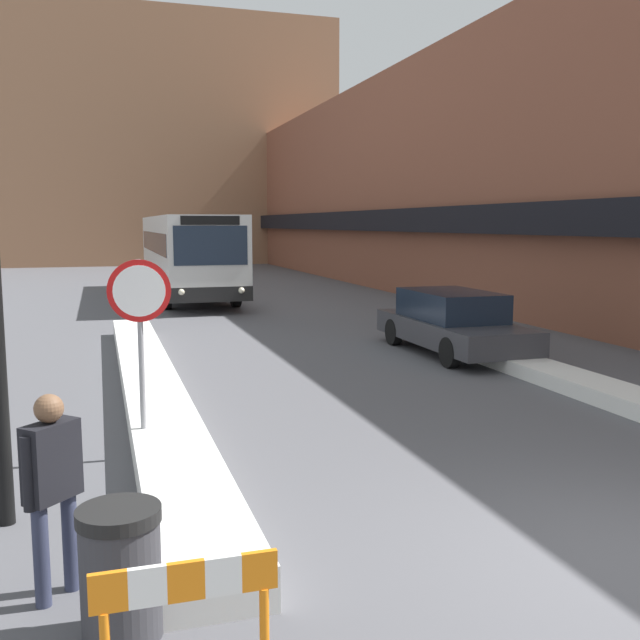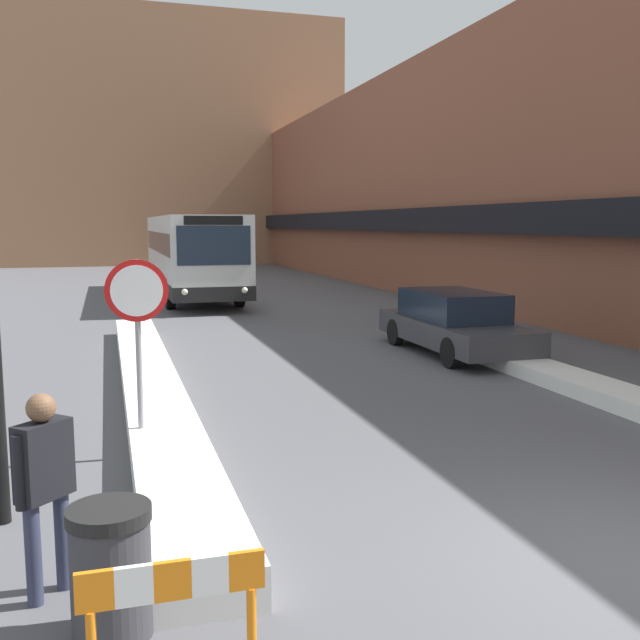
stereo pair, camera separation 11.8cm
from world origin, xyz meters
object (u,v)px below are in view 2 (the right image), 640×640
Objects in this scene: stop_sign at (137,315)px; construction_barricade at (173,605)px; trash_bin at (111,571)px; street_lamp at (12,116)px; pedestrian at (45,476)px; parked_car_front at (454,322)px; city_bus at (191,254)px.

construction_barricade is (-0.04, -4.85, -1.13)m from stop_sign.
street_lamp is at bearing 107.49° from trash_bin.
stop_sign is 3.44m from pedestrian.
parked_car_front is 4.92× the size of trash_bin.
stop_sign is 2.86m from street_lamp.
construction_barricade is at bearing -108.38° from pedestrian.
pedestrian is at bearing -132.53° from parked_car_front.
parked_car_front reaches higher than trash_bin.
stop_sign is 4.17m from trash_bin.
city_bus is 23.27m from pedestrian.
street_lamp reaches higher than construction_barricade.
city_bus reaches higher than parked_car_front.
street_lamp reaches higher than parked_car_front.
street_lamp is at bearing 108.53° from construction_barricade.
parked_car_front is 12.00m from trash_bin.
parked_car_front reaches higher than construction_barricade.
parked_car_front is at bearing -73.64° from city_bus.
city_bus is 7.72× the size of pedestrian.
stop_sign is 1.52× the size of pedestrian.
construction_barricade is (0.82, -1.62, -0.31)m from pedestrian.
construction_barricade is (0.35, -0.92, 0.19)m from trash_bin.
parked_car_front is at bearing 2.18° from pedestrian.
city_bus is at bearing 83.16° from construction_barricade.
street_lamp is at bearing -139.36° from parked_car_front.
stop_sign is at bearing -142.53° from parked_car_front.
city_bus is 21.81m from street_lamp.
trash_bin is (-3.30, -23.65, -1.26)m from city_bus.
parked_car_front is (4.19, -14.28, -1.03)m from city_bus.
trash_bin is at bearing -128.63° from parked_car_front.
street_lamp is 3.34m from pedestrian.
stop_sign is 2.25× the size of construction_barricade.
trash_bin reaches higher than construction_barricade.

